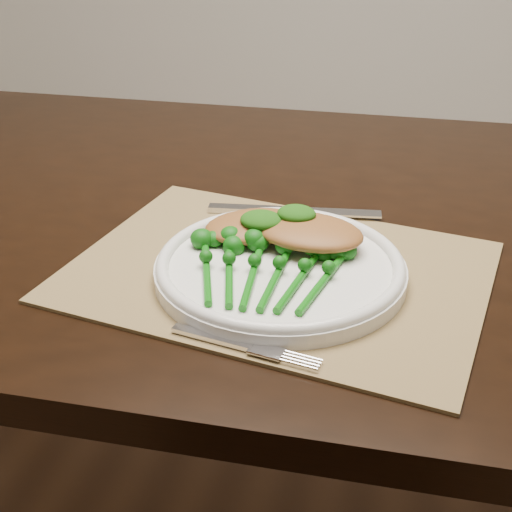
% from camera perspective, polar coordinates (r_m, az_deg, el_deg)
% --- Properties ---
extents(dining_table, '(1.62, 0.94, 0.75)m').
position_cam_1_polar(dining_table, '(1.20, 1.47, -12.35)').
color(dining_table, black).
rests_on(dining_table, ground).
extents(placemat, '(0.52, 0.42, 0.00)m').
position_cam_1_polar(placemat, '(0.83, 1.78, -1.23)').
color(placemat, olive).
rests_on(placemat, dining_table).
extents(dinner_plate, '(0.29, 0.29, 0.03)m').
position_cam_1_polar(dinner_plate, '(0.81, 1.95, -0.88)').
color(dinner_plate, white).
rests_on(dinner_plate, placemat).
extents(knife, '(0.23, 0.05, 0.01)m').
position_cam_1_polar(knife, '(0.96, 1.72, 3.67)').
color(knife, silver).
rests_on(knife, placemat).
extents(fork, '(0.16, 0.04, 0.00)m').
position_cam_1_polar(fork, '(0.69, -0.15, -7.38)').
color(fork, silver).
rests_on(fork, placemat).
extents(chicken_fillet_left, '(0.15, 0.14, 0.03)m').
position_cam_1_polar(chicken_fillet_left, '(0.86, 0.07, 2.41)').
color(chicken_fillet_left, '#945C2B').
rests_on(chicken_fillet_left, dinner_plate).
extents(chicken_fillet_right, '(0.15, 0.11, 0.03)m').
position_cam_1_polar(chicken_fillet_right, '(0.84, 4.20, 1.98)').
color(chicken_fillet_right, '#945C2B').
rests_on(chicken_fillet_right, dinner_plate).
extents(pesto_dollop_left, '(0.05, 0.04, 0.02)m').
position_cam_1_polar(pesto_dollop_left, '(0.84, 0.45, 2.88)').
color(pesto_dollop_left, '#103E08').
rests_on(pesto_dollop_left, chicken_fillet_left).
extents(pesto_dollop_right, '(0.05, 0.04, 0.02)m').
position_cam_1_polar(pesto_dollop_right, '(0.85, 3.26, 3.40)').
color(pesto_dollop_right, '#103E08').
rests_on(pesto_dollop_right, chicken_fillet_right).
extents(broccolini_bundle, '(0.16, 0.18, 0.04)m').
position_cam_1_polar(broccolini_bundle, '(0.77, 0.60, -1.71)').
color(broccolini_bundle, '#0C5E0C').
rests_on(broccolini_bundle, dinner_plate).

